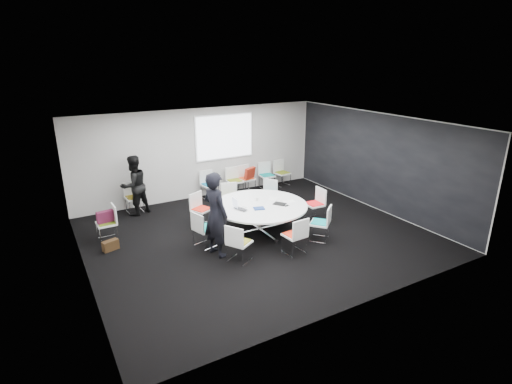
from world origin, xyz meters
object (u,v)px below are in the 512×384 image
chair_ring_f (239,250)px  brown_bag (111,245)px  chair_ring_c (230,205)px  chair_ring_g (295,242)px  chair_ring_e (205,236)px  chair_back_a (210,190)px  chair_ring_a (314,210)px  person_back (134,185)px  chair_back_c (247,184)px  chair_person_back (135,203)px  chair_ring_d (202,216)px  maroon_bag (105,217)px  cup (257,199)px  chair_back_d (267,180)px  chair_ring_h (320,229)px  laptop (242,209)px  chair_spare_left (108,230)px  chair_ring_b (267,201)px  conference_table (260,211)px  chair_back_e (282,178)px  chair_back_b (235,186)px  person_main (216,214)px

chair_ring_f → brown_bag: size_ratio=2.44×
chair_ring_c → chair_ring_g: same height
chair_ring_e → chair_back_a: (1.46, 3.09, 0.00)m
chair_ring_a → person_back: size_ratio=0.51×
chair_back_c → chair_person_back: (-3.69, -0.04, 0.00)m
chair_ring_d → maroon_bag: 2.39m
chair_ring_a → person_back: person_back is taller
chair_back_a → cup: 2.75m
chair_back_a → chair_back_d: same height
chair_ring_h → person_back: person_back is taller
chair_ring_c → chair_back_d: (2.12, 1.52, 0.00)m
chair_back_c → laptop: 3.55m
chair_ring_f → chair_spare_left: bearing=-168.7°
chair_ring_e → cup: size_ratio=9.78×
chair_person_back → chair_ring_b: bearing=150.4°
chair_back_a → laptop: 3.11m
chair_ring_g → cup: bearing=85.5°
chair_ring_e → person_back: size_ratio=0.51×
conference_table → cup: size_ratio=26.85×
chair_back_e → brown_bag: chair_back_e is taller
chair_person_back → chair_ring_a: bearing=141.1°
chair_ring_d → chair_back_b: (1.91, 1.84, 0.00)m
conference_table → chair_back_e: bearing=48.4°
conference_table → laptop: bearing=-172.5°
chair_ring_a → chair_ring_f: 3.09m
chair_ring_d → chair_ring_e: same height
conference_table → laptop: (-0.54, -0.07, 0.18)m
chair_ring_f → maroon_bag: bearing=-168.5°
chair_ring_a → person_main: bearing=101.3°
chair_spare_left → person_back: size_ratio=0.51×
chair_ring_f → chair_ring_h: bearing=58.6°
chair_ring_c → chair_ring_h: (1.15, -2.62, 0.00)m
chair_ring_c → chair_ring_f: bearing=83.4°
chair_ring_a → chair_ring_g: (-1.62, -1.38, 0.00)m
chair_ring_c → chair_ring_g: bearing=109.8°
chair_back_d → person_main: size_ratio=0.45×
laptop → chair_ring_f: bearing=129.7°
chair_ring_h → chair_back_b: size_ratio=1.00×
chair_spare_left → maroon_bag: size_ratio=2.20×
chair_ring_e → chair_back_e: bearing=110.5°
chair_ring_d → chair_back_d: size_ratio=1.00×
chair_ring_d → chair_back_a: (1.04, 1.88, 0.00)m
chair_ring_b → person_main: (-2.45, -1.83, 0.69)m
chair_person_back → chair_ring_f: bearing=104.1°
chair_ring_f → chair_spare_left: (-2.29, 2.54, 0.00)m
chair_back_d → person_back: bearing=7.6°
chair_ring_a → chair_back_a: size_ratio=1.00×
chair_ring_a → chair_ring_f: same height
maroon_bag → person_back: bearing=53.3°
chair_back_d → chair_back_e: size_ratio=1.00×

